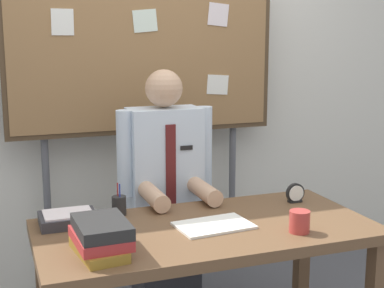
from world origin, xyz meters
The scene contains 10 objects.
back_wall centered at (0.00, 1.24, 1.35)m, with size 6.40×0.08×2.70m, color silver.
desk centered at (0.00, 0.00, 0.64)m, with size 1.55×0.76×0.73m.
person centered at (0.00, 0.63, 0.66)m, with size 0.55×0.56×1.41m.
bulletin_board centered at (0.00, 1.03, 1.46)m, with size 1.67×0.09×1.97m.
book_stack centered at (-0.52, -0.16, 0.80)m, with size 0.22×0.33×0.14m.
open_notebook centered at (0.03, -0.02, 0.73)m, with size 0.34×0.22×0.01m, color white.
desk_clock centered at (0.58, 0.19, 0.77)m, with size 0.10×0.04×0.10m.
coffee_mug centered at (0.36, -0.22, 0.78)m, with size 0.09×0.09×0.10m, color #B23833.
pen_holder centered at (-0.34, 0.29, 0.78)m, with size 0.07×0.07×0.16m.
paper_tray centered at (-0.59, 0.24, 0.76)m, with size 0.26×0.20×0.06m.
Camera 1 is at (-0.91, -2.28, 1.59)m, focal length 52.21 mm.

